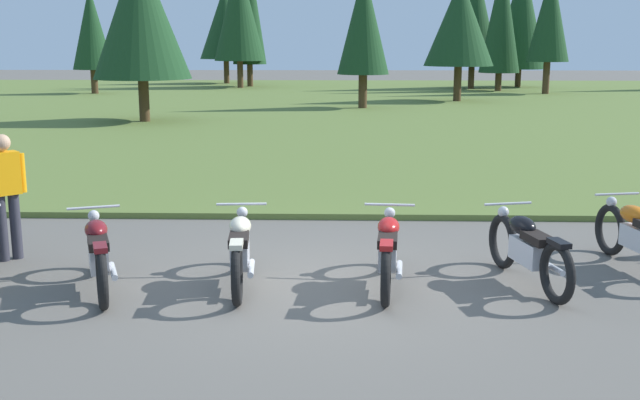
# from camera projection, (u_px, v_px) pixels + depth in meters

# --- Properties ---
(ground_plane) EXTENTS (140.00, 140.00, 0.00)m
(ground_plane) POSITION_uv_depth(u_px,v_px,m) (318.00, 284.00, 9.15)
(ground_plane) COLOR #605B54
(grass_moorland) EXTENTS (80.00, 44.00, 0.10)m
(grass_moorland) POSITION_uv_depth(u_px,v_px,m) (337.00, 106.00, 33.95)
(grass_moorland) COLOR #5B7033
(grass_moorland) RESTS_ON ground
(forest_treeline) EXTENTS (37.17, 28.39, 8.71)m
(forest_treeline) POSITION_uv_depth(u_px,v_px,m) (428.00, 14.00, 40.33)
(forest_treeline) COLOR #47331E
(forest_treeline) RESTS_ON ground
(motorcycle_maroon) EXTENTS (0.92, 2.00, 0.88)m
(motorcycle_maroon) POSITION_uv_depth(u_px,v_px,m) (98.00, 253.00, 8.86)
(motorcycle_maroon) COLOR black
(motorcycle_maroon) RESTS_ON ground
(motorcycle_cream) EXTENTS (0.62, 2.10, 0.88)m
(motorcycle_cream) POSITION_uv_depth(u_px,v_px,m) (240.00, 249.00, 9.02)
(motorcycle_cream) COLOR black
(motorcycle_cream) RESTS_ON ground
(motorcycle_red) EXTENTS (0.62, 2.10, 0.88)m
(motorcycle_red) POSITION_uv_depth(u_px,v_px,m) (388.00, 250.00, 8.98)
(motorcycle_red) COLOR black
(motorcycle_red) RESTS_ON ground
(motorcycle_black) EXTENTS (0.74, 2.07, 0.88)m
(motorcycle_black) POSITION_uv_depth(u_px,v_px,m) (528.00, 249.00, 9.05)
(motorcycle_black) COLOR black
(motorcycle_black) RESTS_ON ground
(motorcycle_orange) EXTENTS (0.71, 2.08, 0.88)m
(motorcycle_orange) POSITION_uv_depth(u_px,v_px,m) (640.00, 236.00, 9.65)
(motorcycle_orange) COLOR black
(motorcycle_orange) RESTS_ON ground
(rider_with_back_turned) EXTENTS (0.42, 0.41, 1.67)m
(rider_with_back_turned) POSITION_uv_depth(u_px,v_px,m) (6.00, 189.00, 9.99)
(rider_with_back_turned) COLOR #2D2D38
(rider_with_back_turned) RESTS_ON ground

